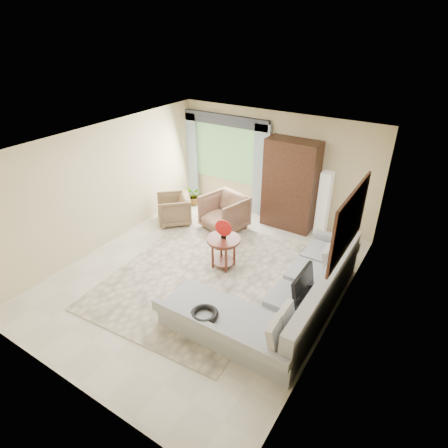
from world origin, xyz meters
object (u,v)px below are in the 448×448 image
Objects in this scene: sectional_sofa at (285,301)px; floor_lamp at (323,204)px; armchair_right at (224,212)px; armoire at (290,185)px; armchair_left at (174,209)px; coffee_table at (223,252)px; tv_screen at (303,285)px; potted_plant at (194,196)px.

sectional_sofa is 2.31× the size of floor_lamp.
armoire reaches higher than armchair_right.
armchair_left is at bearing 156.70° from sectional_sofa.
coffee_table is 0.32× the size of armoire.
potted_plant is at bearing 147.47° from tv_screen.
sectional_sofa is 3.13m from armchair_right.
armchair_left is 0.37× the size of armoire.
tv_screen is at bearing -62.49° from armoire.
armchair_right is at bearing 144.26° from tv_screen.
sectional_sofa reaches higher than potted_plant.
armoire reaches higher than potted_plant.
armchair_right is 0.61× the size of floor_lamp.
armoire is at bearing -175.71° from floor_lamp.
armchair_right reaches higher than coffee_table.
armchair_right is (-2.70, 1.95, -0.30)m from tv_screen.
tv_screen is 0.95× the size of armchair_left.
floor_lamp is at bearing 5.97° from potted_plant.
potted_plant is at bearing -173.50° from armoire.
armchair_left is 1.47× the size of potted_plant.
armchair_right is 1.65m from armoire.
tv_screen is 0.80× the size of armchair_right.
sectional_sofa is 3.76× the size of armchair_right.
tv_screen is 4.84m from potted_plant.
armchair_left reaches higher than potted_plant.
sectional_sofa is at bearing -66.94° from armoire.
potted_plant is (-4.06, 2.59, -0.45)m from tv_screen.
floor_lamp is at bearing 4.29° from armoire.
tv_screen reaches higher than coffee_table.
coffee_table is 2.41m from armoire.
armchair_right is at bearing -25.38° from potted_plant.
armchair_right is at bearing -142.18° from armoire.
sectional_sofa is at bearing -81.67° from floor_lamp.
potted_plant is (-3.79, 2.61, -0.02)m from sectional_sofa.
armoire reaches higher than floor_lamp.
armchair_right reaches higher than armchair_left.
armchair_right is 1.73× the size of potted_plant.
armchair_left is at bearing 158.36° from tv_screen.
sectional_sofa is at bearing 23.42° from armchair_left.
coffee_table is 2.23m from armchair_left.
coffee_table reaches higher than potted_plant.
tv_screen reaches higher than armchair_left.
armchair_left is 0.85× the size of armchair_right.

